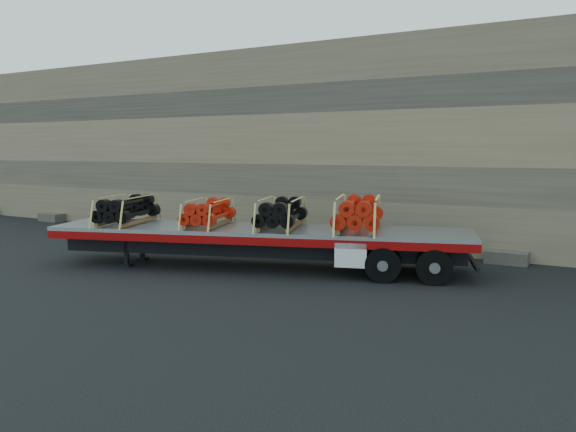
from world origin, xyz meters
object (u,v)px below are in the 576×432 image
bundle_front (127,210)px  bundle_midrear (281,214)px  bundle_midfront (208,213)px  trailer (258,248)px  bundle_rear (358,214)px

bundle_front → bundle_midrear: bundle_midrear is taller
bundle_midfront → trailer: bearing=-0.0°
bundle_front → bundle_midrear: 4.63m
bundle_midrear → bundle_rear: bearing=0.0°
bundle_front → bundle_rear: size_ratio=0.90×
trailer → bundle_front: bundle_front is taller
trailer → bundle_front: size_ratio=5.34×
bundle_front → bundle_midfront: bearing=-0.0°
bundle_midfront → bundle_midrear: bundle_midrear is taller
bundle_front → bundle_rear: bearing=0.0°
bundle_midfront → bundle_rear: bearing=0.0°
bundle_rear → bundle_front: bearing=180.0°
bundle_front → bundle_rear: 6.75m
trailer → bundle_rear: size_ratio=4.79×
trailer → bundle_front: bearing=180.0°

